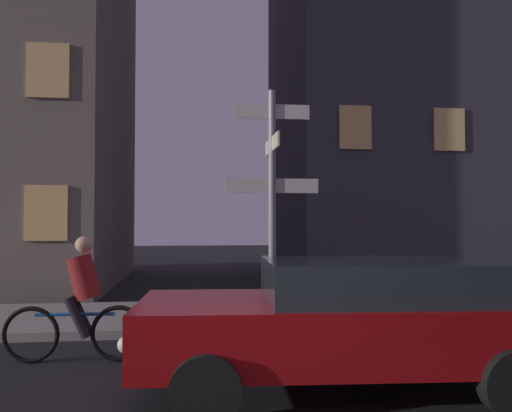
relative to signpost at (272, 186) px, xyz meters
The scene contains 5 objects.
sidewalk_kerb 2.76m from the signpost, 126.48° to the left, with size 40.00×3.07×0.14m, color gray.
signpost is the anchor object (origin of this frame).
car_far_oncoming 3.61m from the signpost, 84.59° to the right, with size 4.41×2.28×1.38m.
cyclist 3.60m from the signpost, 149.62° to the right, with size 1.82×0.34×1.61m.
building_right_block 12.37m from the signpost, 56.40° to the left, with size 8.15×6.94×17.43m.
Camera 1 is at (-0.51, -3.47, 1.77)m, focal length 37.73 mm.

